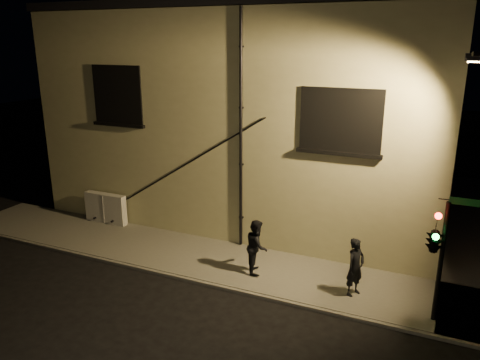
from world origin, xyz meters
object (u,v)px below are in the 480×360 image
at_px(pedestrian_a, 355,267).
at_px(utility_cabinet, 106,208).
at_px(traffic_signal, 435,239).
at_px(pedestrian_b, 257,246).

bearing_deg(pedestrian_a, utility_cabinet, 110.37).
bearing_deg(traffic_signal, pedestrian_b, 172.42).
bearing_deg(utility_cabinet, pedestrian_a, -8.63).
distance_m(pedestrian_b, traffic_signal, 5.48).
distance_m(pedestrian_a, pedestrian_b, 3.19).
xyz_separation_m(pedestrian_a, pedestrian_b, (-3.19, 0.15, 0.00)).
relative_size(pedestrian_a, traffic_signal, 0.50).
bearing_deg(utility_cabinet, pedestrian_b, -11.20).
bearing_deg(traffic_signal, utility_cabinet, 170.30).
bearing_deg(pedestrian_b, pedestrian_a, -114.05).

